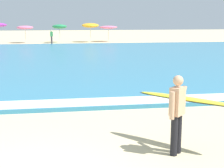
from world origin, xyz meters
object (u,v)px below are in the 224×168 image
object	(u,v)px
beach_umbrella_5	(90,25)
beach_umbrella_6	(108,27)
surfer_with_board	(182,106)
beachgoer_near_row_left	(52,36)
beach_umbrella_4	(60,27)
beach_umbrella_3	(25,28)

from	to	relation	value
beach_umbrella_5	beach_umbrella_6	xyz separation A→B (m)	(2.33, 0.66, -0.25)
surfer_with_board	beachgoer_near_row_left	size ratio (longest dim) A/B	1.28
surfer_with_board	beach_umbrella_5	size ratio (longest dim) A/B	0.85
beach_umbrella_4	beach_umbrella_3	bearing A→B (deg)	-176.88
surfer_with_board	beach_umbrella_6	distance (m)	36.26
beach_umbrella_6	beach_umbrella_5	bearing A→B (deg)	-164.26
beach_umbrella_5	beachgoer_near_row_left	world-z (taller)	beach_umbrella_5
beach_umbrella_3	beach_umbrella_5	bearing A→B (deg)	1.87
beach_umbrella_4	beachgoer_near_row_left	xyz separation A→B (m)	(-0.96, -1.87, -1.07)
surfer_with_board	beach_umbrella_3	size ratio (longest dim) A/B	0.99
beach_umbrella_3	beach_umbrella_4	distance (m)	4.06
beach_umbrella_5	beachgoer_near_row_left	xyz separation A→B (m)	(-4.70, -1.91, -1.20)
beach_umbrella_4	beach_umbrella_6	bearing A→B (deg)	6.49
surfer_with_board	beach_umbrella_6	world-z (taller)	beach_umbrella_6
beach_umbrella_6	beachgoer_near_row_left	bearing A→B (deg)	-159.98
beach_umbrella_4	beach_umbrella_6	size ratio (longest dim) A/B	0.97
beach_umbrella_3	beach_umbrella_6	bearing A→B (deg)	5.14
beach_umbrella_3	beach_umbrella_5	size ratio (longest dim) A/B	0.86
surfer_with_board	beach_umbrella_6	bearing A→B (deg)	84.14
beach_umbrella_5	beachgoer_near_row_left	size ratio (longest dim) A/B	1.50
beach_umbrella_3	beach_umbrella_5	xyz separation A→B (m)	(7.80, 0.25, 0.22)
beach_umbrella_6	beachgoer_near_row_left	xyz separation A→B (m)	(-7.04, -2.57, -0.95)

